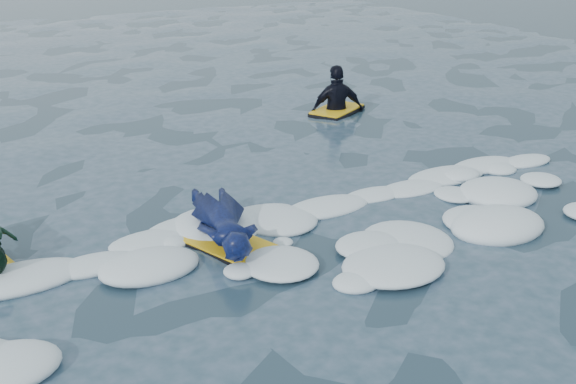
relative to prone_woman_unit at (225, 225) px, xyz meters
name	(u,v)px	position (x,y,z in m)	size (l,w,h in m)	color
ground	(270,287)	(-0.04, -1.14, -0.24)	(120.00, 120.00, 0.00)	#1A343E
foam_band	(227,248)	(-0.04, -0.11, -0.24)	(12.00, 3.10, 0.30)	white
prone_woman_unit	(225,225)	(0.00, 0.00, 0.00)	(1.03, 1.87, 0.46)	black
waiting_rider_unit	(337,112)	(4.21, 4.21, -0.21)	(1.33, 1.13, 1.75)	black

